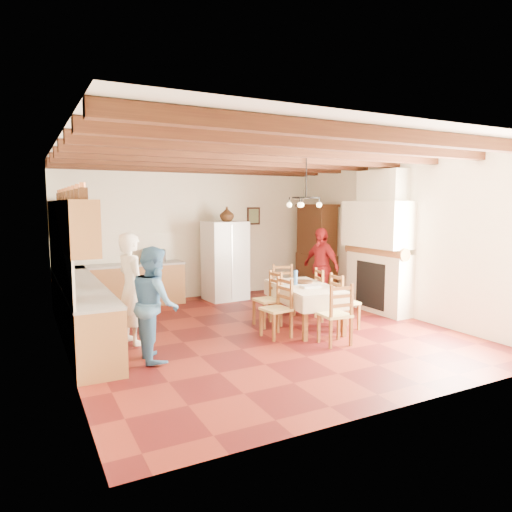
# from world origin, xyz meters

# --- Properties ---
(floor) EXTENTS (6.00, 6.50, 0.02)m
(floor) POSITION_xyz_m (0.00, 0.00, -0.01)
(floor) COLOR #480F0F
(floor) RESTS_ON ground
(ceiling) EXTENTS (6.00, 6.50, 0.02)m
(ceiling) POSITION_xyz_m (0.00, 0.00, 3.01)
(ceiling) COLOR silver
(ceiling) RESTS_ON ground
(wall_back) EXTENTS (6.00, 0.02, 3.00)m
(wall_back) POSITION_xyz_m (0.00, 3.26, 1.50)
(wall_back) COLOR #ECE1C6
(wall_back) RESTS_ON ground
(wall_front) EXTENTS (6.00, 0.02, 3.00)m
(wall_front) POSITION_xyz_m (0.00, -3.26, 1.50)
(wall_front) COLOR #ECE1C6
(wall_front) RESTS_ON ground
(wall_left) EXTENTS (0.02, 6.50, 3.00)m
(wall_left) POSITION_xyz_m (-3.01, 0.00, 1.50)
(wall_left) COLOR #ECE1C6
(wall_left) RESTS_ON ground
(wall_right) EXTENTS (0.02, 6.50, 3.00)m
(wall_right) POSITION_xyz_m (3.01, 0.00, 1.50)
(wall_right) COLOR #ECE1C6
(wall_right) RESTS_ON ground
(ceiling_beams) EXTENTS (6.00, 6.30, 0.16)m
(ceiling_beams) POSITION_xyz_m (0.00, 0.00, 2.91)
(ceiling_beams) COLOR #331710
(ceiling_beams) RESTS_ON ground
(lower_cabinets_left) EXTENTS (0.60, 4.30, 0.86)m
(lower_cabinets_left) POSITION_xyz_m (-2.70, 1.05, 0.43)
(lower_cabinets_left) COLOR brown
(lower_cabinets_left) RESTS_ON ground
(lower_cabinets_back) EXTENTS (2.30, 0.60, 0.86)m
(lower_cabinets_back) POSITION_xyz_m (-1.55, 2.95, 0.43)
(lower_cabinets_back) COLOR brown
(lower_cabinets_back) RESTS_ON ground
(countertop_left) EXTENTS (0.62, 4.30, 0.04)m
(countertop_left) POSITION_xyz_m (-2.70, 1.05, 0.88)
(countertop_left) COLOR gray
(countertop_left) RESTS_ON lower_cabinets_left
(countertop_back) EXTENTS (2.34, 0.62, 0.04)m
(countertop_back) POSITION_xyz_m (-1.55, 2.95, 0.88)
(countertop_back) COLOR gray
(countertop_back) RESTS_ON lower_cabinets_back
(backsplash_left) EXTENTS (0.03, 4.30, 0.60)m
(backsplash_left) POSITION_xyz_m (-2.98, 1.05, 1.20)
(backsplash_left) COLOR white
(backsplash_left) RESTS_ON ground
(backsplash_back) EXTENTS (2.30, 0.03, 0.60)m
(backsplash_back) POSITION_xyz_m (-1.55, 3.23, 1.20)
(backsplash_back) COLOR white
(backsplash_back) RESTS_ON ground
(upper_cabinets) EXTENTS (0.35, 4.20, 0.70)m
(upper_cabinets) POSITION_xyz_m (-2.83, 1.05, 1.85)
(upper_cabinets) COLOR brown
(upper_cabinets) RESTS_ON ground
(fireplace) EXTENTS (0.56, 1.60, 2.80)m
(fireplace) POSITION_xyz_m (2.72, 0.20, 1.40)
(fireplace) COLOR beige
(fireplace) RESTS_ON ground
(wall_picture) EXTENTS (0.34, 0.03, 0.42)m
(wall_picture) POSITION_xyz_m (1.55, 3.23, 1.85)
(wall_picture) COLOR black
(wall_picture) RESTS_ON ground
(refrigerator) EXTENTS (0.93, 0.78, 1.75)m
(refrigerator) POSITION_xyz_m (0.55, 2.67, 0.88)
(refrigerator) COLOR silver
(refrigerator) RESTS_ON floor
(hutch) EXTENTS (0.55, 1.20, 2.13)m
(hutch) POSITION_xyz_m (2.75, 2.29, 1.07)
(hutch) COLOR #36170B
(hutch) RESTS_ON floor
(dining_table) EXTENTS (1.08, 1.79, 0.74)m
(dining_table) POSITION_xyz_m (0.84, -0.11, 0.66)
(dining_table) COLOR beige
(dining_table) RESTS_ON floor
(chandelier) EXTENTS (0.47, 0.47, 0.03)m
(chandelier) POSITION_xyz_m (0.84, -0.11, 2.25)
(chandelier) COLOR black
(chandelier) RESTS_ON ground
(chair_left_near) EXTENTS (0.44, 0.46, 0.96)m
(chair_left_near) POSITION_xyz_m (0.09, -0.41, 0.48)
(chair_left_near) COLOR brown
(chair_left_near) RESTS_ON floor
(chair_left_far) EXTENTS (0.41, 0.43, 0.96)m
(chair_left_far) POSITION_xyz_m (0.31, 0.27, 0.48)
(chair_left_far) COLOR brown
(chair_left_far) RESTS_ON floor
(chair_right_near) EXTENTS (0.44, 0.46, 0.96)m
(chair_right_near) POSITION_xyz_m (1.41, -0.50, 0.48)
(chair_right_near) COLOR brown
(chair_right_near) RESTS_ON floor
(chair_right_far) EXTENTS (0.49, 0.51, 0.96)m
(chair_right_far) POSITION_xyz_m (1.51, 0.12, 0.48)
(chair_right_far) COLOR brown
(chair_right_far) RESTS_ON floor
(chair_end_near) EXTENTS (0.45, 0.43, 0.96)m
(chair_end_near) POSITION_xyz_m (0.71, -1.15, 0.48)
(chair_end_near) COLOR brown
(chair_end_near) RESTS_ON floor
(chair_end_far) EXTENTS (0.54, 0.53, 0.96)m
(chair_end_far) POSITION_xyz_m (1.01, 0.88, 0.48)
(chair_end_far) COLOR brown
(chair_end_far) RESTS_ON floor
(person_man) EXTENTS (0.55, 0.71, 1.72)m
(person_man) POSITION_xyz_m (-2.03, 0.33, 0.86)
(person_man) COLOR white
(person_man) RESTS_ON floor
(person_woman_blue) EXTENTS (0.64, 0.80, 1.58)m
(person_woman_blue) POSITION_xyz_m (-1.91, -0.54, 0.79)
(person_woman_blue) COLOR teal
(person_woman_blue) RESTS_ON floor
(person_woman_red) EXTENTS (0.56, 1.02, 1.64)m
(person_woman_red) POSITION_xyz_m (2.14, 1.24, 0.82)
(person_woman_red) COLOR #A71C21
(person_woman_red) RESTS_ON floor
(microwave) EXTENTS (0.52, 0.39, 0.27)m
(microwave) POSITION_xyz_m (-0.99, 2.95, 1.03)
(microwave) COLOR silver
(microwave) RESTS_ON countertop_back
(fridge_vase) EXTENTS (0.36, 0.36, 0.33)m
(fridge_vase) POSITION_xyz_m (0.60, 2.67, 1.92)
(fridge_vase) COLOR #36170B
(fridge_vase) RESTS_ON refrigerator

